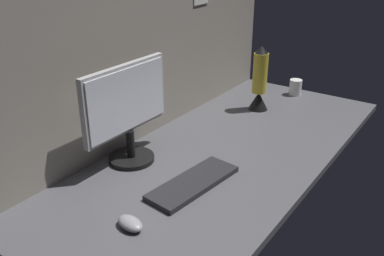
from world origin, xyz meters
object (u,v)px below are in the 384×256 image
(keyboard, at_px, (193,183))
(lava_lamp, at_px, (259,83))
(mouse, at_px, (130,223))
(monitor, at_px, (127,110))
(mug_ceramic_white, at_px, (296,87))

(keyboard, xyz_separation_m, lava_lamp, (0.78, 0.14, 0.13))
(lava_lamp, bearing_deg, mouse, -173.41)
(monitor, xyz_separation_m, mug_ceramic_white, (1.09, -0.24, -0.17))
(lava_lamp, bearing_deg, keyboard, -169.53)
(keyboard, bearing_deg, mug_ceramic_white, 9.85)
(mouse, bearing_deg, monitor, 51.47)
(mug_ceramic_white, xyz_separation_m, lava_lamp, (-0.31, 0.07, 0.09))
(keyboard, height_order, mug_ceramic_white, mug_ceramic_white)
(monitor, relative_size, mouse, 4.37)
(mouse, height_order, lava_lamp, lava_lamp)
(mug_ceramic_white, relative_size, lava_lamp, 0.30)
(mouse, relative_size, mug_ceramic_white, 0.97)
(mug_ceramic_white, bearing_deg, keyboard, -176.15)
(mouse, xyz_separation_m, lava_lamp, (1.09, 0.13, 0.12))
(monitor, distance_m, mouse, 0.47)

